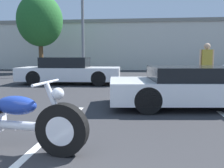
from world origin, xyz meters
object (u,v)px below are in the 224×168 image
Objects in this scene: light_pole at (83,3)px; tree_background at (40,20)px; parked_car_right_row at (69,71)px; spectator_near_motorcycle at (206,62)px; show_car_hood_open at (198,86)px.

tree_background is (-3.60, 1.56, -0.86)m from light_pole.
light_pole is 1.84× the size of parked_car_right_row.
show_car_hood_open is at bearing -107.35° from spectator_near_motorcycle.
spectator_near_motorcycle is at bearing -39.88° from tree_background.
spectator_near_motorcycle is at bearing -46.99° from light_pole.
light_pole reaches higher than spectator_near_motorcycle.
spectator_near_motorcycle is at bearing -17.83° from parked_car_right_row.
parked_car_right_row is (-4.75, 4.55, 0.05)m from show_car_hood_open.
tree_background is at bearing 140.12° from spectator_near_motorcycle.
show_car_hood_open is at bearing -61.68° from light_pole.
show_car_hood_open is (5.19, -9.63, -4.14)m from light_pole.
light_pole is 1.50× the size of tree_background.
show_car_hood_open is at bearing -51.84° from tree_background.
show_car_hood_open reaches higher than parked_car_right_row.
tree_background is at bearing 156.63° from light_pole.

